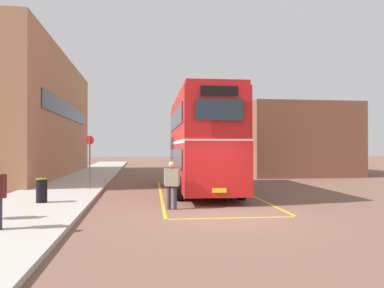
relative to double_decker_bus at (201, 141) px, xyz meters
name	(u,v)px	position (x,y,z in m)	size (l,w,h in m)	color
ground_plane	(178,179)	(-0.42, 7.39, -2.51)	(135.60, 135.60, 0.00)	brown
sidewalk_left	(87,177)	(-6.92, 9.79, -2.44)	(4.00, 57.60, 0.14)	#B2ADA3
brick_building_left	(28,117)	(-11.51, 11.25, 2.04)	(6.05, 21.55, 9.10)	#AD7A56
depot_building_right	(272,141)	(9.29, 15.19, 0.31)	(8.49, 17.01, 5.64)	brown
double_decker_bus	(201,141)	(0.00, 0.00, 0.00)	(3.15, 10.72, 4.75)	black
single_deck_bus	(206,153)	(3.55, 18.32, -0.88)	(3.43, 8.31, 3.02)	black
pedestrian_boarding	(172,182)	(-1.93, -5.44, -1.53)	(0.56, 0.33, 1.71)	#2D2D38
litter_bin	(42,190)	(-6.71, -4.03, -1.92)	(0.43, 0.43, 0.91)	black
bus_stop_sign	(90,157)	(-5.56, 0.61, -0.77)	(0.44, 0.08, 2.66)	#4C4C51
bay_marking_yellow	(207,196)	(-0.03, -1.97, -2.51)	(4.68, 12.77, 0.01)	gold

